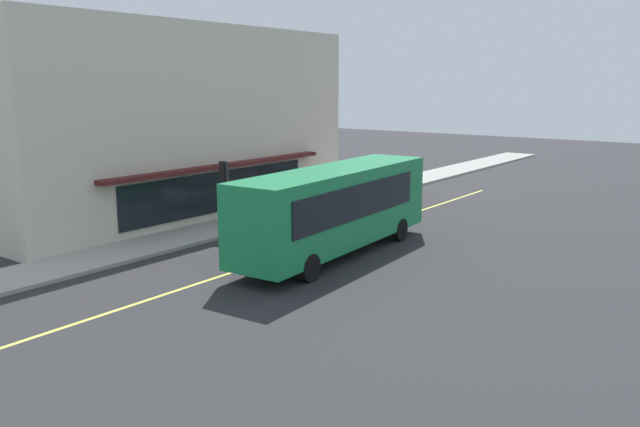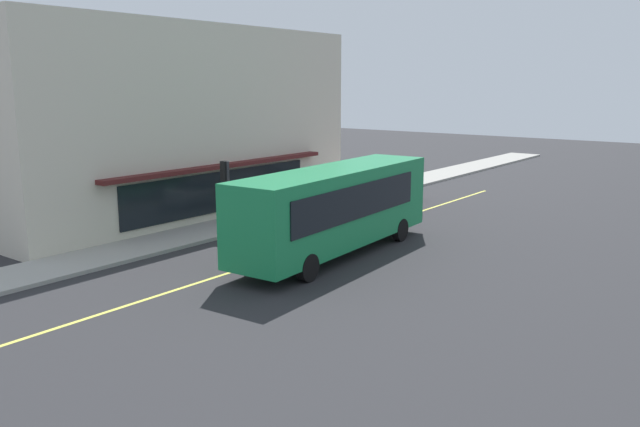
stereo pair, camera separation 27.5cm
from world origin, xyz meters
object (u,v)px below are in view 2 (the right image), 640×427
car_maroon (390,190)px  pedestrian_at_corner (320,181)px  bus (336,206)px  traffic_light (226,179)px  pedestrian_waiting (266,199)px  car_white (317,208)px

car_maroon → pedestrian_at_corner: (-2.46, 3.21, 0.52)m
bus → traffic_light: size_ratio=3.52×
bus → pedestrian_waiting: size_ratio=7.00×
traffic_light → pedestrian_waiting: (3.17, 0.45, -1.42)m
car_maroon → bus: bearing=-158.9°
bus → traffic_light: bearing=91.0°
traffic_light → car_white: (4.32, -1.85, -1.79)m
car_maroon → pedestrian_at_corner: bearing=127.4°
traffic_light → car_maroon: 11.64m
pedestrian_at_corner → pedestrian_waiting: (-5.74, -1.02, -0.15)m
car_white → pedestrian_waiting: 2.59m
bus → car_maroon: size_ratio=2.58×
traffic_light → pedestrian_waiting: 3.51m
bus → car_white: bus is taller
bus → pedestrian_at_corner: size_ratio=6.16×
car_maroon → car_white: same height
traffic_light → pedestrian_at_corner: size_ratio=1.75×
bus → traffic_light: (-0.10, 6.10, 0.55)m
bus → pedestrian_waiting: (3.07, 6.55, -0.88)m
traffic_light → pedestrian_at_corner: traffic_light is taller
traffic_light → pedestrian_waiting: size_ratio=1.99×
traffic_light → car_maroon: (11.37, -1.75, -1.79)m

